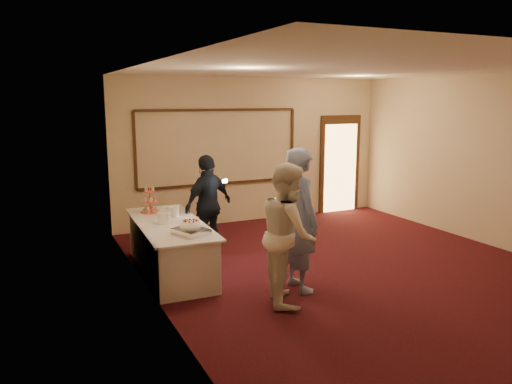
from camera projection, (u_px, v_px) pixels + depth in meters
floor at (350, 269)px, 7.67m from camera, size 7.00×7.00×0.00m
room_walls at (355, 137)px, 7.30m from camera, size 6.04×7.04×3.02m
wall_molding at (219, 147)px, 10.13m from camera, size 3.45×0.04×1.55m
doorway at (340, 165)px, 11.44m from camera, size 1.05×0.07×2.20m
buffet_table at (170, 247)px, 7.45m from camera, size 1.03×2.44×0.77m
pavlova_tray at (191, 228)px, 6.76m from camera, size 0.49×0.55×0.19m
cupcake_stand at (150, 202)px, 8.00m from camera, size 0.31×0.31×0.46m
plate_stack_a at (164, 218)px, 7.33m from camera, size 0.19×0.19×0.16m
plate_stack_b at (173, 211)px, 7.74m from camera, size 0.20×0.20×0.17m
tart at (191, 223)px, 7.24m from camera, size 0.28×0.28×0.06m
man at (300, 220)px, 6.70m from camera, size 0.47×0.72×1.95m
woman at (288, 233)px, 6.30m from camera, size 0.93×1.05×1.80m
guest at (208, 205)px, 8.28m from camera, size 1.06×0.77×1.67m
camera_flash at (225, 181)px, 8.04m from camera, size 0.07×0.04×0.05m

